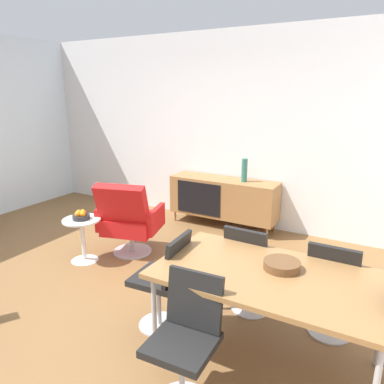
{
  "coord_description": "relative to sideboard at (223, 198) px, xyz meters",
  "views": [
    {
      "loc": [
        2.4,
        -2.45,
        1.96
      ],
      "look_at": [
        0.52,
        0.87,
        0.91
      ],
      "focal_mm": 34.3,
      "sensor_mm": 36.0,
      "label": 1
    }
  ],
  "objects": [
    {
      "name": "ground_plane",
      "position": [
        -0.25,
        -2.3,
        -0.44
      ],
      "size": [
        8.32,
        8.32,
        0.0
      ],
      "primitive_type": "plane",
      "color": "brown"
    },
    {
      "name": "wall_back",
      "position": [
        -0.25,
        0.3,
        0.96
      ],
      "size": [
        6.8,
        0.12,
        2.8
      ],
      "primitive_type": "cube",
      "color": "white",
      "rests_on": "ground_plane"
    },
    {
      "name": "sideboard",
      "position": [
        0.0,
        0.0,
        0.0
      ],
      "size": [
        1.6,
        0.45,
        0.72
      ],
      "color": "olive",
      "rests_on": "ground_plane"
    },
    {
      "name": "vase_cobalt",
      "position": [
        0.31,
        0.0,
        0.45
      ],
      "size": [
        0.08,
        0.08,
        0.33
      ],
      "color": "#337266",
      "rests_on": "sideboard"
    },
    {
      "name": "dining_table",
      "position": [
        1.5,
        -2.48,
        0.26
      ],
      "size": [
        1.6,
        0.9,
        0.74
      ],
      "color": "olive",
      "rests_on": "ground_plane"
    },
    {
      "name": "wooden_bowl_on_table",
      "position": [
        1.54,
        -2.38,
        0.33
      ],
      "size": [
        0.26,
        0.26,
        0.06
      ],
      "primitive_type": "cylinder",
      "color": "brown",
      "rests_on": "dining_table"
    },
    {
      "name": "dining_chair_back_left",
      "position": [
        1.14,
        -1.92,
        0.03
      ],
      "size": [
        0.41,
        0.44,
        0.86
      ],
      "color": "black",
      "rests_on": "ground_plane"
    },
    {
      "name": "dining_chair_back_right",
      "position": [
        1.84,
        -1.92,
        0.03
      ],
      "size": [
        0.4,
        0.43,
        0.86
      ],
      "color": "black",
      "rests_on": "ground_plane"
    },
    {
      "name": "dining_chair_front_left",
      "position": [
        1.14,
        -3.04,
        0.03
      ],
      "size": [
        0.42,
        0.44,
        0.86
      ],
      "color": "black",
      "rests_on": "ground_plane"
    },
    {
      "name": "dining_chair_near_window",
      "position": [
        0.61,
        -2.48,
        0.03
      ],
      "size": [
        0.45,
        0.43,
        0.86
      ],
      "color": "black",
      "rests_on": "ground_plane"
    },
    {
      "name": "lounge_chair_red",
      "position": [
        -0.58,
        -1.47,
        0.03
      ],
      "size": [
        0.83,
        0.79,
        0.95
      ],
      "color": "red",
      "rests_on": "ground_plane"
    },
    {
      "name": "side_table_round",
      "position": [
        -0.95,
        -1.88,
        -0.12
      ],
      "size": [
        0.44,
        0.44,
        0.52
      ],
      "color": "white",
      "rests_on": "ground_plane"
    },
    {
      "name": "fruit_bowl",
      "position": [
        -0.95,
        -1.88,
        0.12
      ],
      "size": [
        0.2,
        0.2,
        0.11
      ],
      "color": "#262628",
      "rests_on": "side_table_round"
    }
  ]
}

